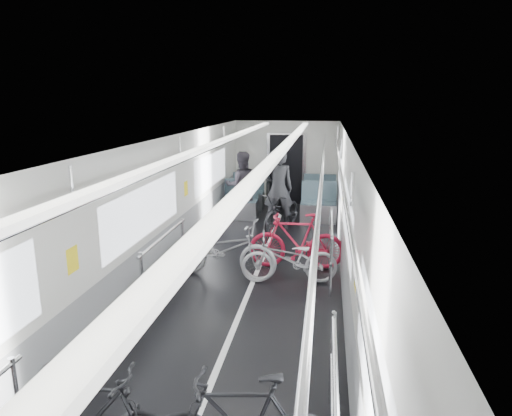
{
  "coord_description": "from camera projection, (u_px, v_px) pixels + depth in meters",
  "views": [
    {
      "loc": [
        1.15,
        -6.22,
        3.01
      ],
      "look_at": [
        0.0,
        1.23,
        1.2
      ],
      "focal_mm": 32.0,
      "sensor_mm": 36.0,
      "label": 1
    }
  ],
  "objects": [
    {
      "name": "person_seated",
      "position": [
        242.0,
        185.0,
        11.6
      ],
      "size": [
        1.0,
        0.88,
        1.73
      ],
      "primitive_type": "imported",
      "rotation": [
        0.0,
        0.0,
        3.45
      ],
      "color": "#2F2B33",
      "rests_on": "floor"
    },
    {
      "name": "person_standing",
      "position": [
        278.0,
        189.0,
        10.62
      ],
      "size": [
        0.79,
        0.62,
        1.91
      ],
      "primitive_type": "imported",
      "rotation": [
        0.0,
        0.0,
        3.41
      ],
      "color": "black",
      "rests_on": "floor"
    },
    {
      "name": "bike_right_mid",
      "position": [
        289.0,
        259.0,
        7.57
      ],
      "size": [
        1.67,
        0.78,
        0.84
      ],
      "primitive_type": "imported",
      "rotation": [
        0.0,
        0.0,
        -1.43
      ],
      "color": "#ADAEB2",
      "rests_on": "floor"
    },
    {
      "name": "car_shell",
      "position": [
        261.0,
        205.0,
        8.29
      ],
      "size": [
        3.02,
        14.01,
        2.41
      ],
      "color": "black",
      "rests_on": "ground"
    },
    {
      "name": "bike_right_far",
      "position": [
        297.0,
        241.0,
        8.22
      ],
      "size": [
        1.75,
        0.59,
        1.03
      ],
      "primitive_type": "imported",
      "rotation": [
        0.0,
        0.0,
        -1.51
      ],
      "color": "#B21530",
      "rests_on": "floor"
    },
    {
      "name": "bike_aisle",
      "position": [
        283.0,
        211.0,
        10.62
      ],
      "size": [
        1.16,
        1.84,
        0.92
      ],
      "primitive_type": "imported",
      "rotation": [
        0.0,
        0.0,
        -0.34
      ],
      "color": "black",
      "rests_on": "floor"
    },
    {
      "name": "bike_left_far",
      "position": [
        223.0,
        249.0,
        7.83
      ],
      "size": [
        2.0,
        0.95,
        1.01
      ],
      "primitive_type": "imported",
      "rotation": [
        0.0,
        0.0,
        1.42
      ],
      "color": "#A5A6AA",
      "rests_on": "floor"
    }
  ]
}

